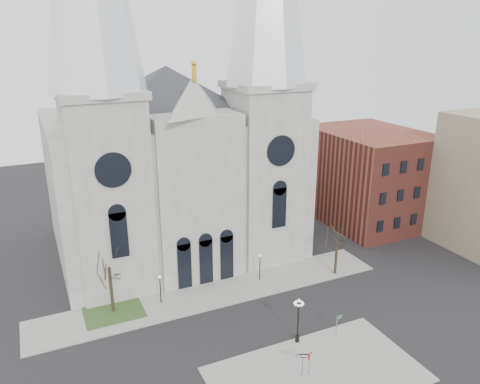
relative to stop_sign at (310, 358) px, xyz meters
name	(u,v)px	position (x,y,z in m)	size (l,w,h in m)	color
ground	(259,351)	(-2.34, 4.76, -1.79)	(160.00, 160.00, 0.00)	black
sidewalk_near	(317,374)	(0.66, -0.24, -1.72)	(18.00, 10.00, 0.14)	gray
sidewalk_far	(214,293)	(-2.34, 15.76, -1.72)	(40.00, 6.00, 0.14)	gray
grass_patch	(114,312)	(-13.34, 16.76, -1.70)	(6.00, 5.00, 0.18)	#2D4C20
cathedral	(175,114)	(-2.34, 27.62, 16.69)	(33.00, 26.66, 54.00)	gray
bg_building_brick	(368,176)	(27.66, 26.76, 5.21)	(14.00, 18.00, 14.00)	brown
tree_left	(109,265)	(-13.34, 16.76, 3.79)	(3.20, 3.20, 7.50)	black
tree_right	(337,241)	(12.66, 13.76, 2.67)	(3.20, 3.20, 6.00)	black
ped_lamp_left	(160,285)	(-8.34, 16.26, 0.54)	(0.32, 0.32, 3.26)	black
ped_lamp_right	(260,263)	(3.66, 16.26, 0.54)	(0.32, 0.32, 3.26)	black
stop_sign	(310,358)	(0.00, 0.00, 0.00)	(0.83, 0.09, 2.30)	slate
globe_lamp	(298,315)	(1.47, 4.26, 1.23)	(1.11, 1.11, 4.59)	black
one_way_sign	(303,361)	(-0.63, 0.06, -0.08)	(0.96, 0.47, 2.36)	slate
street_name_sign	(337,323)	(5.49, 3.58, -0.37)	(0.69, 0.16, 2.17)	slate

